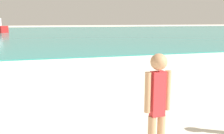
# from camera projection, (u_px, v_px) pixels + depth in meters

# --- Properties ---
(water) EXTENTS (160.00, 60.00, 0.06)m
(water) POSITION_uv_depth(u_px,v_px,m) (50.00, 32.00, 41.72)
(water) COLOR teal
(water) RESTS_ON ground
(person_standing) EXTENTS (0.36, 0.21, 1.57)m
(person_standing) POSITION_uv_depth(u_px,v_px,m) (157.00, 106.00, 3.24)
(person_standing) COLOR tan
(person_standing) RESTS_ON ground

